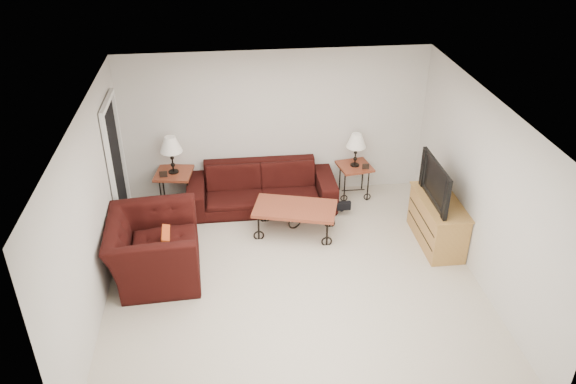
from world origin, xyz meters
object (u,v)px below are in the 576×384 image
(side_table_left, at_px, (176,189))
(television, at_px, (442,182))
(tv_stand, at_px, (437,222))
(side_table_right, at_px, (354,180))
(backpack, at_px, (342,200))
(lamp_left, at_px, (172,155))
(sofa, at_px, (261,187))
(coffee_table, at_px, (295,220))
(armchair, at_px, (154,248))
(lamp_right, at_px, (356,150))

(side_table_left, xyz_separation_m, television, (3.91, -1.53, 0.72))
(side_table_left, distance_m, tv_stand, 4.21)
(side_table_right, height_order, backpack, side_table_right)
(lamp_left, bearing_deg, side_table_left, 0.00)
(sofa, bearing_deg, side_table_right, 6.45)
(lamp_left, height_order, coffee_table, lamp_left)
(tv_stand, bearing_deg, armchair, -175.64)
(side_table_right, bearing_deg, lamp_left, 180.00)
(side_table_right, bearing_deg, tv_stand, -58.77)
(television, bearing_deg, side_table_left, -111.38)
(tv_stand, distance_m, television, 0.67)
(lamp_left, bearing_deg, lamp_right, 0.00)
(armchair, xyz_separation_m, tv_stand, (4.11, 0.31, -0.08))
(tv_stand, relative_size, backpack, 2.67)
(lamp_right, relative_size, television, 0.53)
(armchair, height_order, tv_stand, armchair)
(side_table_left, distance_m, armchair, 1.86)
(side_table_left, bearing_deg, coffee_table, -29.29)
(coffee_table, relative_size, television, 1.14)
(lamp_left, distance_m, lamp_right, 3.00)
(side_table_left, height_order, tv_stand, tv_stand)
(lamp_left, relative_size, armchair, 0.46)
(television, relative_size, backpack, 2.39)
(side_table_left, relative_size, side_table_right, 1.09)
(side_table_right, height_order, lamp_left, lamp_left)
(sofa, relative_size, armchair, 1.79)
(side_table_right, distance_m, armchair, 3.68)
(coffee_table, xyz_separation_m, tv_stand, (2.07, -0.49, 0.13))
(side_table_left, bearing_deg, tv_stand, -21.28)
(side_table_right, distance_m, tv_stand, 1.79)
(coffee_table, distance_m, television, 2.25)
(side_table_left, xyz_separation_m, lamp_left, (0.00, 0.00, 0.63))
(sofa, bearing_deg, television, -28.37)
(side_table_right, xyz_separation_m, lamp_right, (0.00, 0.00, 0.57))
(backpack, bearing_deg, sofa, -172.68)
(armchair, bearing_deg, backpack, -68.02)
(sofa, xyz_separation_m, lamp_right, (1.59, 0.18, 0.51))
(side_table_left, xyz_separation_m, armchair, (-0.18, -1.84, 0.13))
(sofa, height_order, lamp_right, lamp_right)
(side_table_left, xyz_separation_m, backpack, (2.70, -0.51, -0.09))
(side_table_left, relative_size, backpack, 1.39)
(coffee_table, distance_m, backpack, 1.00)
(side_table_right, bearing_deg, coffee_table, -137.64)
(lamp_right, relative_size, armchair, 0.42)
(lamp_right, height_order, armchair, lamp_right)
(side_table_left, height_order, television, television)
(backpack, bearing_deg, television, -18.33)
(sofa, distance_m, armchair, 2.30)
(lamp_right, height_order, coffee_table, lamp_right)
(side_table_right, xyz_separation_m, tv_stand, (0.93, -1.53, 0.07))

